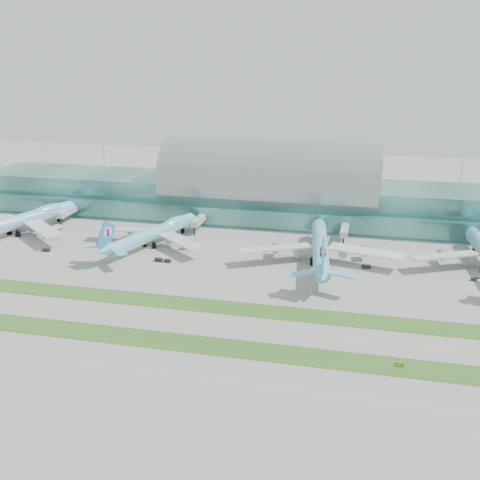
% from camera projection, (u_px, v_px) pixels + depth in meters
% --- Properties ---
extents(ground, '(700.00, 700.00, 0.00)m').
position_uv_depth(ground, '(206.00, 308.00, 220.65)').
color(ground, gray).
rests_on(ground, ground).
extents(terminal, '(340.00, 69.10, 36.00)m').
position_uv_depth(terminal, '(270.00, 192.00, 335.63)').
color(terminal, '#3D7A75').
rests_on(terminal, ground).
extents(grass_strip_near, '(420.00, 12.00, 0.08)m').
position_uv_depth(grass_strip_near, '(181.00, 342.00, 194.69)').
color(grass_strip_near, '#2D591E').
rests_on(grass_strip_near, ground).
extents(grass_strip_far, '(420.00, 12.00, 0.08)m').
position_uv_depth(grass_strip_far, '(207.00, 306.00, 222.49)').
color(grass_strip_far, '#2D591E').
rests_on(grass_strip_far, ground).
extents(taxiline_a, '(420.00, 0.35, 0.01)m').
position_uv_depth(taxiline_a, '(159.00, 374.00, 176.17)').
color(taxiline_a, yellow).
rests_on(taxiline_a, ground).
extents(taxiline_b, '(420.00, 0.35, 0.01)m').
position_uv_depth(taxiline_b, '(194.00, 324.00, 207.68)').
color(taxiline_b, yellow).
rests_on(taxiline_b, ground).
extents(taxiline_c, '(420.00, 0.35, 0.01)m').
position_uv_depth(taxiline_c, '(218.00, 289.00, 237.33)').
color(taxiline_c, yellow).
rests_on(taxiline_c, ground).
extents(taxiline_d, '(420.00, 0.35, 0.01)m').
position_uv_depth(taxiline_d, '(232.00, 270.00, 257.71)').
color(taxiline_d, yellow).
rests_on(taxiline_d, ground).
extents(airliner_a, '(69.63, 80.88, 22.91)m').
position_uv_depth(airliner_a, '(20.00, 220.00, 307.04)').
color(airliner_a, '#72B2FA').
rests_on(airliner_a, ground).
extents(airliner_b, '(62.47, 72.48, 20.46)m').
position_uv_depth(airliner_b, '(154.00, 232.00, 289.13)').
color(airliner_b, '#5EC3D0').
rests_on(airliner_b, ground).
extents(airliner_c, '(73.36, 83.84, 23.08)m').
position_uv_depth(airliner_c, '(320.00, 246.00, 266.23)').
color(airliner_c, '#61BFD7').
rests_on(airliner_c, ground).
extents(gse_b, '(3.73, 2.27, 1.55)m').
position_uv_depth(gse_b, '(46.00, 250.00, 281.34)').
color(gse_b, black).
rests_on(gse_b, ground).
extents(gse_c, '(3.16, 1.90, 1.37)m').
position_uv_depth(gse_c, '(168.00, 261.00, 267.22)').
color(gse_c, black).
rests_on(gse_c, ground).
extents(gse_d, '(3.78, 2.31, 1.50)m').
position_uv_depth(gse_d, '(159.00, 260.00, 268.39)').
color(gse_d, black).
rests_on(gse_d, ground).
extents(gse_e, '(3.56, 1.65, 1.38)m').
position_uv_depth(gse_e, '(319.00, 271.00, 254.95)').
color(gse_e, '#E5AE0D').
rests_on(gse_e, ground).
extents(gse_f, '(4.08, 2.79, 1.36)m').
position_uv_depth(gse_f, '(366.00, 267.00, 259.96)').
color(gse_f, black).
rests_on(gse_f, ground).
extents(gse_g, '(3.46, 1.92, 1.22)m').
position_uv_depth(gse_g, '(475.00, 279.00, 246.21)').
color(gse_g, black).
rests_on(gse_g, ground).
extents(taxiway_sign_east, '(2.36, 0.65, 1.00)m').
position_uv_depth(taxiway_sign_east, '(399.00, 365.00, 179.77)').
color(taxiway_sign_east, black).
rests_on(taxiway_sign_east, ground).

